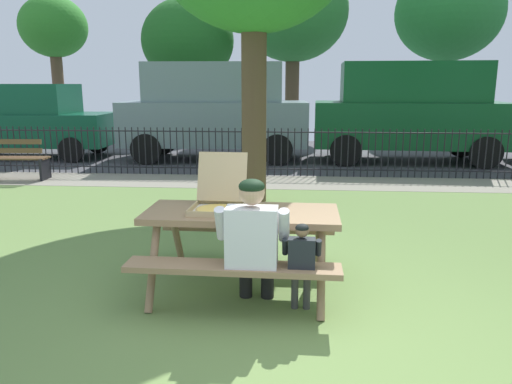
# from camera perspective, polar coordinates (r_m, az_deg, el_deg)

# --- Properties ---
(ground) EXTENTS (28.00, 11.04, 0.02)m
(ground) POSITION_cam_1_polar(r_m,az_deg,el_deg) (5.19, 6.75, -9.50)
(ground) COLOR olive
(cobblestone_walkway) EXTENTS (28.00, 1.40, 0.01)m
(cobblestone_walkway) POSITION_cam_1_polar(r_m,az_deg,el_deg) (9.83, 5.69, 1.07)
(cobblestone_walkway) COLOR gray
(street_asphalt) EXTENTS (28.00, 6.74, 0.01)m
(street_asphalt) POSITION_cam_1_polar(r_m,az_deg,el_deg) (13.84, 5.36, 4.37)
(street_asphalt) COLOR #424247
(picnic_table_foreground) EXTENTS (1.83, 1.52, 0.79)m
(picnic_table_foreground) POSITION_cam_1_polar(r_m,az_deg,el_deg) (4.60, -1.70, -4.31)
(picnic_table_foreground) COLOR #977654
(picnic_table_foreground) RESTS_ON ground
(pizza_box_open) EXTENTS (0.51, 0.59, 0.51)m
(pizza_box_open) POSITION_cam_1_polar(r_m,az_deg,el_deg) (4.60, -4.37, -0.88)
(pizza_box_open) COLOR tan
(pizza_box_open) RESTS_ON picnic_table_foreground
(pizza_slice_on_table) EXTENTS (0.30, 0.30, 0.02)m
(pizza_slice_on_table) POSITION_cam_1_polar(r_m,az_deg,el_deg) (4.42, 0.19, -2.57)
(pizza_slice_on_table) COLOR #F5DF78
(pizza_slice_on_table) RESTS_ON picnic_table_foreground
(adult_at_table) EXTENTS (0.61, 0.60, 1.19)m
(adult_at_table) POSITION_cam_1_polar(r_m,az_deg,el_deg) (4.09, -0.37, -5.59)
(adult_at_table) COLOR black
(adult_at_table) RESTS_ON ground
(child_at_table) EXTENTS (0.32, 0.31, 0.83)m
(child_at_table) POSITION_cam_1_polar(r_m,az_deg,el_deg) (4.09, 5.33, -7.87)
(child_at_table) COLOR #3F3F3F
(child_at_table) RESTS_ON ground
(iron_fence_streetside) EXTENTS (23.94, 0.03, 1.02)m
(iron_fence_streetside) POSITION_cam_1_polar(r_m,az_deg,el_deg) (10.43, 5.68, 4.66)
(iron_fence_streetside) COLOR black
(iron_fence_streetside) RESTS_ON ground
(park_bench_left) EXTENTS (1.62, 0.55, 0.85)m
(park_bench_left) POSITION_cam_1_polar(r_m,az_deg,el_deg) (11.27, -27.07, 3.39)
(park_bench_left) COLOR brown
(park_bench_left) RESTS_ON ground
(parked_car_left) EXTENTS (4.44, 2.00, 1.94)m
(parked_car_left) POSITION_cam_1_polar(r_m,az_deg,el_deg) (14.50, -25.15, 7.65)
(parked_car_left) COLOR #0F4F34
(parked_car_left) RESTS_ON ground
(parked_car_center) EXTENTS (4.78, 2.24, 2.46)m
(parked_car_center) POSITION_cam_1_polar(r_m,az_deg,el_deg) (12.79, -4.78, 9.63)
(parked_car_center) COLOR slate
(parked_car_center) RESTS_ON ground
(parked_car_right) EXTENTS (4.78, 2.24, 2.46)m
(parked_car_right) POSITION_cam_1_polar(r_m,az_deg,el_deg) (12.95, 17.55, 9.14)
(parked_car_right) COLOR #104E26
(parked_car_right) RESTS_ON ground
(far_tree_left) EXTENTS (2.45, 2.45, 5.12)m
(far_tree_left) POSITION_cam_1_polar(r_m,az_deg,el_deg) (20.43, -22.57, 17.13)
(far_tree_left) COLOR brown
(far_tree_left) RESTS_ON ground
(far_tree_midleft) EXTENTS (3.35, 3.35, 4.99)m
(far_tree_midleft) POSITION_cam_1_polar(r_m,az_deg,el_deg) (18.74, -7.97, 17.04)
(far_tree_midleft) COLOR brown
(far_tree_midleft) RESTS_ON ground
(far_tree_center) EXTENTS (3.89, 3.89, 6.22)m
(far_tree_center) POSITION_cam_1_polar(r_m,az_deg,el_deg) (18.44, 4.38, 20.20)
(far_tree_center) COLOR brown
(far_tree_center) RESTS_ON ground
(far_tree_midright) EXTENTS (3.66, 3.66, 6.01)m
(far_tree_midright) POSITION_cam_1_polar(r_m,az_deg,el_deg) (19.16, 21.60, 18.82)
(far_tree_midright) COLOR brown
(far_tree_midright) RESTS_ON ground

